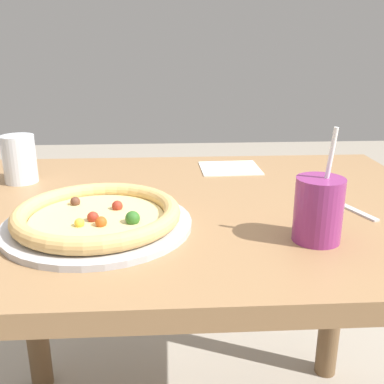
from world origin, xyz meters
TOP-DOWN VIEW (x-y plane):
  - dining_table at (0.00, 0.00)m, footprint 1.12×0.82m
  - pizza_near at (-0.19, -0.13)m, footprint 0.36×0.36m
  - drink_cup_colored at (0.21, -0.21)m, footprint 0.08×0.08m
  - water_cup_clear at (-0.42, 0.18)m, footprint 0.08×0.08m
  - paper_napkin at (0.12, 0.27)m, footprint 0.16×0.15m
  - fork at (0.32, -0.03)m, footprint 0.09×0.20m

SIDE VIEW (x-z plane):
  - dining_table at x=0.00m, z-range 0.25..1.00m
  - paper_napkin at x=0.12m, z-range 0.75..0.75m
  - fork at x=0.32m, z-range 0.75..0.75m
  - pizza_near at x=-0.19m, z-range 0.75..0.79m
  - drink_cup_colored at x=0.21m, z-range 0.71..0.91m
  - water_cup_clear at x=-0.42m, z-range 0.75..0.87m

